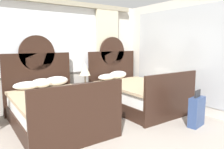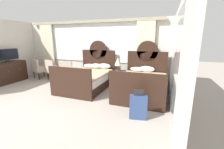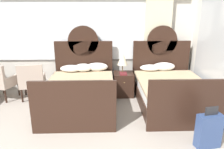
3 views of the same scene
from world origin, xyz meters
name	(u,v)px [view 2 (image 2 of 3)]	position (x,y,z in m)	size (l,w,h in m)	color
ground_plane	(19,119)	(0.00, 0.00, 0.00)	(24.00, 24.00, 0.00)	#9E9389
wall_back_window	(92,49)	(0.00, 3.86, 1.45)	(6.89, 0.22, 2.70)	beige
wall_right_mirror	(176,61)	(3.48, 1.65, 1.35)	(0.08, 4.45, 2.70)	beige
bed_near_window	(88,78)	(0.42, 2.65, 0.38)	(1.55, 2.23, 1.81)	black
bed_near_mirror	(142,84)	(2.54, 2.63, 0.37)	(1.55, 2.23, 1.81)	black
nightstand_between_beds	(118,78)	(1.48, 3.30, 0.31)	(0.51, 0.54, 0.62)	black
table_lamp_on_nightstand	(118,62)	(1.46, 3.29, 1.00)	(0.27, 0.27, 0.55)	brown
book_on_nightstand	(117,71)	(1.47, 3.20, 0.63)	(0.18, 0.26, 0.03)	maroon
dresser_minibar	(5,73)	(-3.19, 1.94, 0.46)	(0.52, 1.76, 0.92)	black
tv_flatscreen	(8,55)	(-3.17, 2.19, 1.20)	(0.20, 0.93, 0.55)	black
armchair_by_window_left	(68,71)	(-0.84, 3.11, 0.50)	(0.69, 0.69, 0.94)	#B29E8E
armchair_by_window_centre	(53,69)	(-1.64, 3.11, 0.50)	(0.74, 0.74, 0.94)	#B29E8E
armchair_by_window_right	(39,68)	(-2.50, 3.12, 0.50)	(0.76, 0.76, 0.94)	#B29E8E
suitcase_on_floor	(138,107)	(2.70, 0.99, 0.30)	(0.43, 0.25, 0.73)	navy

